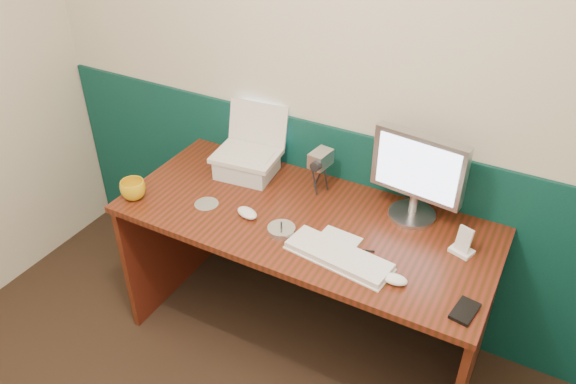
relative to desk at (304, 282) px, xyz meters
The scene contains 18 objects.
back_wall 0.96m from the desk, 70.01° to the left, with size 3.50×0.04×2.50m, color beige.
wainscot 0.40m from the desk, 69.39° to the left, with size 3.48×0.02×1.00m, color #07312A.
desk is the anchor object (origin of this frame).
laptop_riser 0.60m from the desk, 156.11° to the left, with size 0.25×0.21×0.09m, color silver.
laptop 0.73m from the desk, 156.11° to the left, with size 0.29×0.22×0.24m, color silver, non-canonical shape.
monitor 0.73m from the desk, 29.72° to the left, with size 0.39×0.11×0.39m, color #A3A3A8, non-canonical shape.
keyboard 0.48m from the desk, 36.80° to the right, with size 0.41×0.14×0.02m, color white.
mouse_right 0.64m from the desk, 22.83° to the right, with size 0.10×0.06×0.03m, color white.
mouse_left 0.46m from the desk, 153.54° to the right, with size 0.10×0.06×0.03m, color white.
mug 0.87m from the desk, 162.36° to the right, with size 0.11×0.11×0.09m, color gold.
camcorder 0.52m from the desk, 99.21° to the left, with size 0.09×0.13×0.19m, color #B8B9BE, non-canonical shape.
cd_spindle 0.41m from the desk, 106.11° to the right, with size 0.11×0.11×0.02m, color silver.
cd_loose_a 0.58m from the desk, 164.36° to the right, with size 0.11×0.11×0.00m, color silver.
pen 0.48m from the desk, 18.57° to the right, with size 0.01×0.01×0.13m, color black.
papers 0.43m from the desk, 19.30° to the right, with size 0.16×0.11×0.00m, color white.
dock 0.75m from the desk, ahead, with size 0.09×0.06×0.02m, color white.
music_player 0.78m from the desk, ahead, with size 0.06×0.01×0.10m, color silver.
pda 0.85m from the desk, 16.96° to the right, with size 0.07×0.12×0.01m, color black.
Camera 1 is at (0.71, -0.32, 2.18)m, focal length 35.00 mm.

